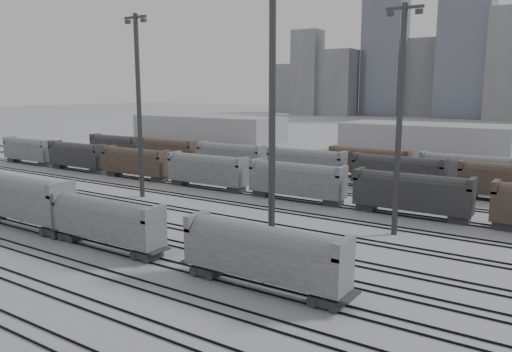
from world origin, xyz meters
The scene contains 13 objects.
ground centered at (0.00, 0.00, 0.00)m, with size 900.00×900.00×0.00m, color #B2B2B7.
tracks centered at (0.00, 17.50, 0.08)m, with size 220.00×71.50×0.16m.
hopper_car_a centered at (-12.30, 1.00, 3.73)m, with size 16.89×3.36×6.04m.
hopper_car_b centered at (2.98, 1.00, 3.17)m, with size 14.37×2.85×5.14m.
hopper_car_c centered at (22.16, 1.00, 3.25)m, with size 14.69×2.92×5.25m.
light_mast_b centered at (-13.08, 21.21, 14.44)m, with size 4.35×0.70×27.21m.
light_mast_c centered at (16.34, 11.62, 14.54)m, with size 4.39×0.70×27.42m.
light_mast_d centered at (25.92, 22.63, 13.42)m, with size 4.05×0.65×25.29m.
bg_string_near centered at (8.00, 32.00, 2.80)m, with size 151.00×3.00×5.60m.
bg_string_mid centered at (18.00, 48.00, 2.80)m, with size 151.00×3.00×5.60m.
warehouse_left centered at (-60.00, 95.00, 4.00)m, with size 50.00×18.00×8.00m, color #98989A.
warehouse_mid centered at (10.00, 95.00, 4.00)m, with size 40.00×18.00×8.00m, color #98989A.
crane_left centered at (-28.74, 305.00, 57.39)m, with size 42.00×1.80×100.00m.
Camera 1 is at (43.21, -31.72, 16.17)m, focal length 35.00 mm.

